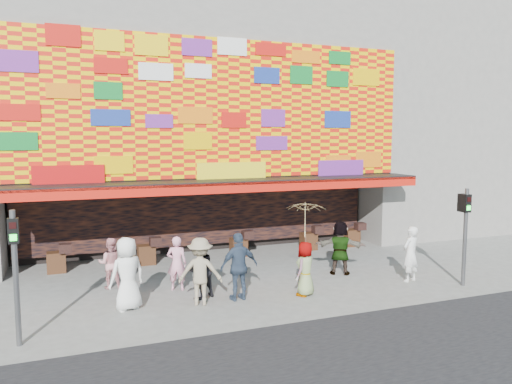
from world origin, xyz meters
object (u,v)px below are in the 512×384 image
Objects in this scene: ped_i at (111,263)px; ped_g at (305,269)px; ped_d at (200,271)px; ped_h at (410,254)px; signal_left at (15,262)px; parasol at (306,220)px; ped_b at (177,263)px; ped_f at (340,248)px; ped_e at (239,267)px; signal_right at (466,226)px; ped_c at (201,270)px; ped_a at (127,274)px.

ped_g is at bearing 165.91° from ped_i.
ped_d is 1.05× the size of ped_h.
parasol is (7.42, 0.88, 0.35)m from signal_left.
signal_left is 7.55m from ped_g.
ped_b is 5.44m from ped_f.
ped_f is (4.00, 1.29, -0.05)m from ped_e.
signal_right reaches higher than parasol.
ped_b is (-8.32, 2.71, -1.05)m from signal_right.
signal_left is at bearing -12.80° from ped_h.
ped_d reaches higher than ped_c.
ped_f is at bearing -159.27° from ped_b.
ped_e is at bearing -20.01° from ped_h.
ped_c reaches higher than ped_i.
ped_i is (-1.82, 0.90, -0.05)m from ped_b.
ped_e is (0.97, -0.52, 0.12)m from ped_c.
ped_h is at bearing 144.89° from ped_g.
ped_a is at bearing 171.42° from signal_right.
ped_e is at bearing 12.18° from signal_left.
ped_e is 0.97× the size of parasol.
ped_i is (-10.14, 3.61, -1.09)m from signal_right.
ped_a is 1.26× the size of ped_i.
ped_d is 1.18× the size of ped_g.
ped_a reaches higher than ped_i.
signal_left is 12.40m from signal_right.
signal_left is at bearing -5.88° from ped_c.
signal_left reaches higher than ped_g.
ped_c is at bearing -24.17° from ped_h.
ped_f is 2.94m from parasol.
ped_b is at bearing 167.46° from ped_i.
parasol is at bearing 180.00° from ped_g.
signal_right is 1.85m from ped_h.
ped_a is 1.24× the size of ped_g.
signal_left reaches higher than ped_i.
ped_f reaches higher than ped_c.
signal_left is 3.05m from ped_a.
ped_a is 1.17× the size of ped_c.
ped_d is (4.41, 1.21, -0.94)m from signal_left.
signal_right is at bearing -174.89° from ped_b.
ped_f is at bearing -179.07° from ped_g.
signal_left reaches higher than ped_e.
ped_b is 0.98× the size of ped_c.
ped_b is 1.10m from ped_c.
ped_c is at bearing -34.28° from ped_e.
ped_a is at bearing 110.38° from ped_i.
ped_c is (2.04, 0.22, -0.14)m from ped_a.
signal_right is at bearing 0.00° from signal_left.
signal_left is at bearing -173.24° from parasol.
ped_c is 0.53m from ped_d.
ped_d is 1.20× the size of ped_i.
signal_left is at bearing 6.23° from ped_e.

